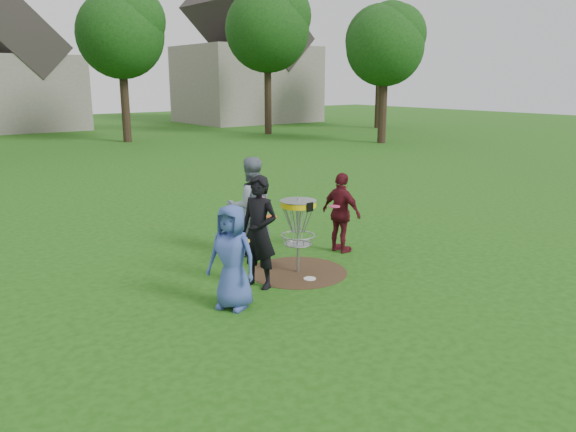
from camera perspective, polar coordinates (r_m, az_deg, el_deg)
ground at (r=10.32m, az=1.02°, el=-5.72°), size 100.00×100.00×0.00m
dirt_patch at (r=10.32m, az=1.02°, el=-5.70°), size 1.80×1.80×0.01m
player_blue at (r=8.57m, az=-5.71°, el=-4.17°), size 0.84×0.95×1.63m
player_black at (r=9.36m, az=-2.99°, el=-1.66°), size 0.67×0.81×1.91m
player_grey at (r=11.10m, az=-3.81°, el=0.96°), size 1.15×1.02×1.97m
player_maroon at (r=11.36m, az=5.45°, el=0.33°), size 0.50×0.99×1.63m
disc_on_grass at (r=9.96m, az=2.22°, el=-6.40°), size 0.22×0.22×0.02m
disc_golf_basket at (r=10.03m, az=1.04°, el=-0.22°), size 0.66×0.67×1.38m
held_discs at (r=10.01m, az=-0.91°, el=0.20°), size 2.98×1.92×0.23m
tree_row at (r=29.16m, az=-25.69°, el=17.91°), size 51.20×17.42×9.90m
house_row at (r=42.11m, az=-23.19°, el=13.63°), size 44.50×10.65×11.62m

